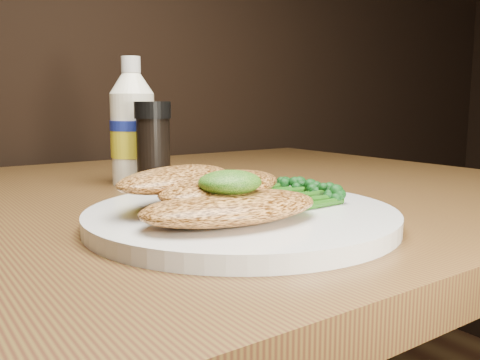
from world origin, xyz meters
TOP-DOWN VIEW (x-y plane):
  - plate at (0.03, 0.85)m, footprint 0.30×0.30m
  - chicken_front at (-0.01, 0.81)m, footprint 0.17×0.10m
  - chicken_mid at (0.01, 0.86)m, footprint 0.18×0.14m
  - chicken_back at (-0.02, 0.89)m, footprint 0.16×0.13m
  - pesto_front at (-0.01, 0.82)m, footprint 0.06×0.06m
  - broccolini_bundle at (0.08, 0.86)m, footprint 0.16×0.13m
  - mayo_bottle at (0.04, 1.14)m, footprint 0.07×0.07m
  - pepper_grinder at (0.05, 1.08)m, footprint 0.06×0.06m

SIDE VIEW (x-z plane):
  - plate at x=0.03m, z-range 0.75..0.77m
  - broccolini_bundle at x=0.08m, z-range 0.77..0.79m
  - chicken_front at x=-0.01m, z-range 0.77..0.79m
  - chicken_mid at x=0.01m, z-range 0.77..0.80m
  - chicken_back at x=-0.02m, z-range 0.78..0.80m
  - pesto_front at x=-0.01m, z-range 0.79..0.81m
  - pepper_grinder at x=0.05m, z-range 0.75..0.87m
  - mayo_bottle at x=0.04m, z-range 0.75..0.93m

